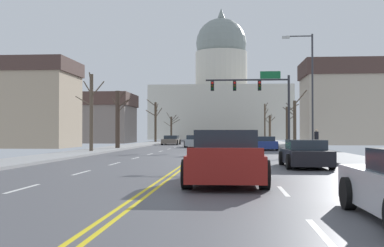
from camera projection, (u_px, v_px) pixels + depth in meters
ground at (198, 155)px, 31.65m from camera, size 20.00×180.00×0.20m
signal_gantry at (259, 92)px, 45.41m from camera, size 7.91×0.41×7.15m
street_lamp_right at (309, 82)px, 35.72m from camera, size 2.28×0.24×8.70m
capitol_building at (221, 99)px, 112.09m from camera, size 30.74×22.94×30.52m
sedan_near_00 at (264, 144)px, 41.69m from camera, size 2.25×4.54×1.18m
sedan_near_01 at (229, 145)px, 35.38m from camera, size 2.12×4.38×1.22m
sedan_near_02 at (228, 149)px, 28.55m from camera, size 1.97×4.46×1.10m
sedan_near_03 at (305, 154)px, 21.13m from camera, size 1.98×4.49×1.20m
pickup_truck_near_04 at (226, 159)px, 14.68m from camera, size 2.39×5.23×1.60m
sedan_oncoming_00 at (194, 141)px, 49.88m from camera, size 2.07×4.45×1.23m
sedan_oncoming_01 at (171, 140)px, 60.09m from camera, size 2.10×4.69×1.14m
flank_building_00 at (90, 118)px, 70.45m from camera, size 12.49×9.26×7.15m
flank_building_01 at (22, 104)px, 48.60m from camera, size 10.55×7.35×8.78m
flank_building_02 at (357, 102)px, 60.46m from camera, size 13.68×8.23×10.46m
bare_tree_00 at (287, 124)px, 56.99m from camera, size 1.61×1.81×4.79m
bare_tree_01 at (155, 120)px, 71.08m from camera, size 2.20×2.46×6.30m
bare_tree_02 at (265, 121)px, 84.96m from camera, size 1.09×1.56×6.64m
bare_tree_03 at (171, 127)px, 85.44m from camera, size 2.94×1.92×4.90m
bare_tree_04 at (295, 121)px, 50.84m from camera, size 2.55×2.07×5.89m
bare_tree_05 at (91, 110)px, 36.30m from camera, size 2.50×1.35×5.86m
bare_tree_06 at (270, 127)px, 79.81m from camera, size 1.84×2.30×4.43m
bare_tree_07 at (118, 118)px, 43.02m from camera, size 2.20×1.86×5.10m
pedestrian_00 at (316, 138)px, 37.59m from camera, size 0.35×0.34×1.67m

